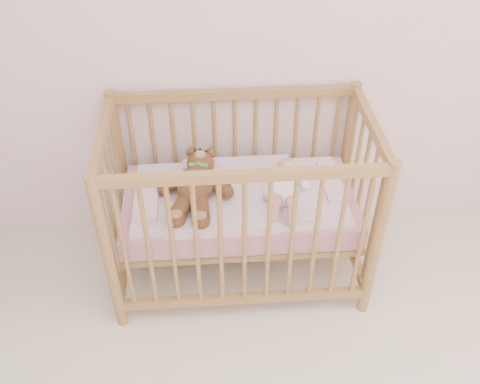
{
  "coord_description": "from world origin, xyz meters",
  "views": [
    {
      "loc": [
        -0.29,
        -0.54,
        2.37
      ],
      "look_at": [
        -0.14,
        1.55,
        0.62
      ],
      "focal_mm": 40.0,
      "sensor_mm": 36.0,
      "label": 1
    }
  ],
  "objects": [
    {
      "name": "baby",
      "position": [
        0.1,
        1.58,
        0.64
      ],
      "size": [
        0.33,
        0.54,
        0.12
      ],
      "primitive_type": null,
      "rotation": [
        0.0,
        0.0,
        -0.19
      ],
      "color": "white",
      "rests_on": "blanket"
    },
    {
      "name": "wall_back",
      "position": [
        0.0,
        2.0,
        1.35
      ],
      "size": [
        4.0,
        0.02,
        2.7
      ],
      "primitive_type": "cube",
      "color": "white",
      "rests_on": "floor"
    },
    {
      "name": "blanket",
      "position": [
        -0.14,
        1.6,
        0.56
      ],
      "size": [
        1.1,
        0.58,
        0.06
      ],
      "primitive_type": null,
      "color": "#E29CB6",
      "rests_on": "mattress"
    },
    {
      "name": "mattress",
      "position": [
        -0.14,
        1.6,
        0.49
      ],
      "size": [
        1.22,
        0.62,
        0.13
      ],
      "primitive_type": "cube",
      "color": "pink",
      "rests_on": "crib"
    },
    {
      "name": "crib",
      "position": [
        -0.14,
        1.6,
        0.5
      ],
      "size": [
        1.36,
        0.76,
        1.0
      ],
      "primitive_type": null,
      "color": "#AB8548",
      "rests_on": "floor"
    },
    {
      "name": "teddy_bear",
      "position": [
        -0.37,
        1.58,
        0.65
      ],
      "size": [
        0.49,
        0.64,
        0.16
      ],
      "primitive_type": null,
      "rotation": [
        0.0,
        0.0,
        -0.15
      ],
      "color": "brown",
      "rests_on": "blanket"
    }
  ]
}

